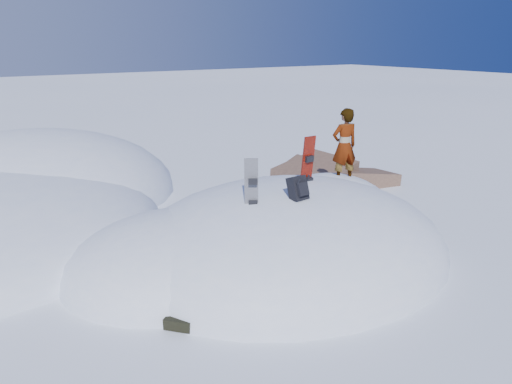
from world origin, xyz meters
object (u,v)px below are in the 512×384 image
snowboard_dark (252,194)px  backpack (298,188)px  person (344,146)px  snowboard_red (307,172)px

snowboard_dark → backpack: snowboard_dark is taller
snowboard_dark → person: size_ratio=0.77×
person → snowboard_dark: bearing=29.1°
snowboard_red → snowboard_dark: size_ratio=1.15×
snowboard_red → backpack: (-0.89, -0.83, -0.00)m
snowboard_dark → snowboard_red: bearing=46.8°
snowboard_dark → person: person is taller
person → snowboard_red: bearing=31.3°
snowboard_dark → backpack: bearing=6.9°
snowboard_red → person: person is taller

